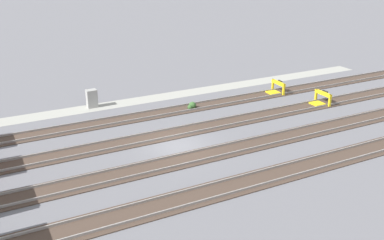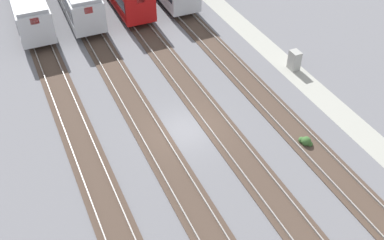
% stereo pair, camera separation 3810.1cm
% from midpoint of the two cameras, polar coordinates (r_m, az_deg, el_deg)
% --- Properties ---
extents(ground_plane, '(400.00, 400.00, 0.00)m').
position_cam_midpoint_polar(ground_plane, '(24.79, -31.91, -25.54)').
color(ground_plane, slate).
extents(service_walkway, '(54.00, 2.00, 0.01)m').
position_cam_midpoint_polar(service_walkway, '(33.33, -31.03, -12.52)').
color(service_walkway, '#9E9E93').
rests_on(service_walkway, ground).
extents(rail_track_nearest, '(90.00, 2.23, 0.21)m').
position_cam_midpoint_polar(rail_track_nearest, '(29.94, -31.30, -16.46)').
color(rail_track_nearest, '#47382D').
rests_on(rail_track_nearest, ground).
extents(rail_track_near_inner, '(90.00, 2.24, 0.21)m').
position_cam_midpoint_polar(rail_track_near_inner, '(26.41, -31.68, -22.08)').
color(rail_track_near_inner, '#47382D').
rests_on(rail_track_near_inner, ground).
extents(rail_track_middle, '(90.00, 2.24, 0.21)m').
position_cam_midpoint_polar(rail_track_middle, '(23.21, -32.22, -29.32)').
color(rail_track_middle, '#47382D').
rests_on(rail_track_middle, ground).
extents(rail_track_far_inner, '(90.00, 2.23, 0.21)m').
position_cam_midpoint_polar(rail_track_far_inner, '(20.50, -33.05, -38.67)').
color(rail_track_far_inner, '#47382D').
rests_on(rail_track_far_inner, ground).
extents(bumper_stop_nearest_track, '(1.38, 2.01, 1.22)m').
position_cam_midpoint_polar(bumper_stop_nearest_track, '(30.94, -5.14, -10.71)').
color(bumper_stop_nearest_track, yellow).
rests_on(bumper_stop_nearest_track, ground).
extents(bumper_stop_near_inner_track, '(1.36, 2.00, 1.22)m').
position_cam_midpoint_polar(bumper_stop_near_inner_track, '(28.10, 1.47, -14.30)').
color(bumper_stop_near_inner_track, yellow).
rests_on(bumper_stop_near_inner_track, ground).
extents(electrical_cabinet, '(0.90, 0.73, 1.60)m').
position_cam_midpoint_polar(electrical_cabinet, '(33.65, -36.61, -11.90)').
color(electrical_cabinet, '#9E9E99').
rests_on(electrical_cabinet, ground).
extents(weed_clump, '(0.92, 0.70, 0.64)m').
position_cam_midpoint_polar(weed_clump, '(29.45, -22.36, -14.91)').
color(weed_clump, '#38602D').
rests_on(weed_clump, ground).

